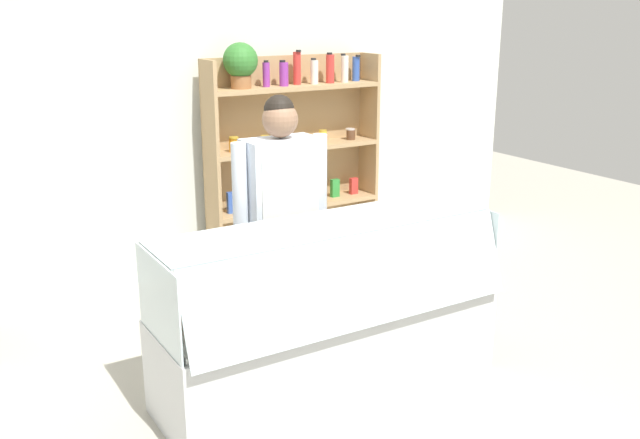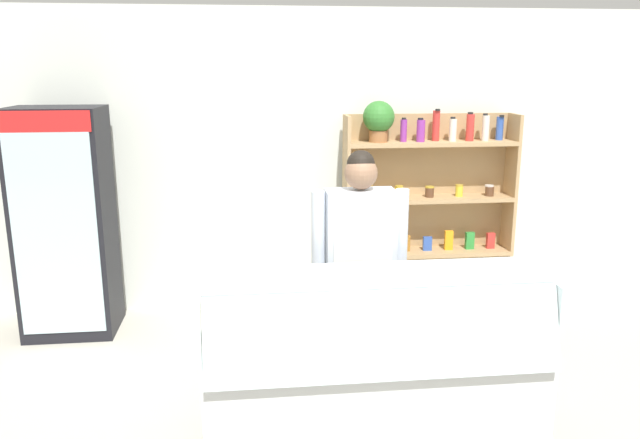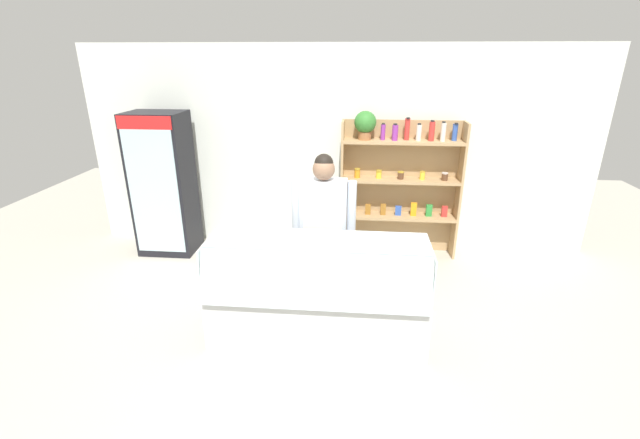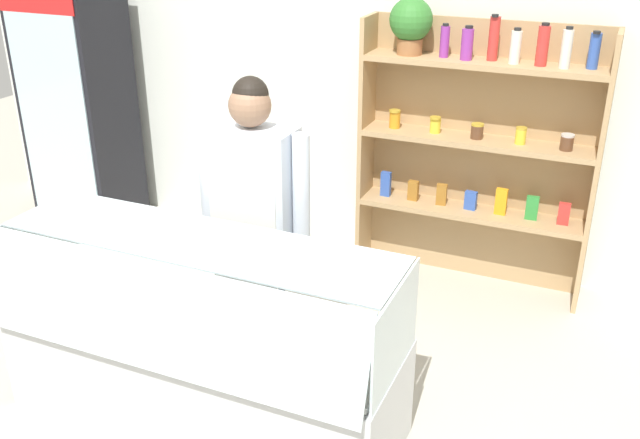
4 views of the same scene
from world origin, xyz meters
name	(u,v)px [view 3 (image 3 of 4)]	position (x,y,z in m)	size (l,w,h in m)	color
ground_plane	(322,334)	(0.00, 0.00, 0.00)	(12.00, 12.00, 0.00)	#B7B2A3
back_wall	(336,150)	(0.00, 2.23, 1.35)	(6.80, 0.10, 2.70)	silver
drinks_fridge	(163,185)	(-2.27, 1.76, 0.94)	(0.72, 0.58, 1.89)	black
shelving_unit	(396,176)	(0.79, 1.97, 1.08)	(1.54, 0.29, 1.91)	tan
deli_display_case	(317,309)	(-0.04, -0.04, 0.31)	(2.01, 0.71, 1.01)	silver
shop_clerk	(324,220)	(-0.03, 0.53, 0.99)	(0.65, 0.25, 1.67)	#383D51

